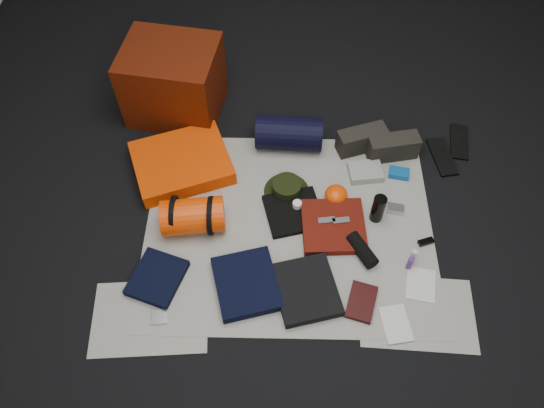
{
  "coord_description": "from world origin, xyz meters",
  "views": [
    {
      "loc": [
        -0.07,
        -1.57,
        2.53
      ],
      "look_at": [
        -0.1,
        0.09,
        0.1
      ],
      "focal_mm": 35.0,
      "sensor_mm": 36.0,
      "label": 1
    }
  ],
  "objects_px": {
    "compact_camera": "(395,209)",
    "paperback_book": "(361,302)",
    "navy_duffel": "(289,133)",
    "stuff_sack": "(193,216)",
    "red_cabinet": "(173,81)",
    "water_bottle": "(378,209)",
    "sleeping_pad": "(182,163)"
  },
  "relations": [
    {
      "from": "red_cabinet",
      "to": "compact_camera",
      "type": "distance_m",
      "value": 1.56
    },
    {
      "from": "water_bottle",
      "to": "paperback_book",
      "type": "bearing_deg",
      "value": -103.0
    },
    {
      "from": "red_cabinet",
      "to": "compact_camera",
      "type": "bearing_deg",
      "value": -21.83
    },
    {
      "from": "stuff_sack",
      "to": "water_bottle",
      "type": "relative_size",
      "value": 1.84
    },
    {
      "from": "red_cabinet",
      "to": "water_bottle",
      "type": "bearing_deg",
      "value": -25.71
    },
    {
      "from": "compact_camera",
      "to": "paperback_book",
      "type": "xyz_separation_m",
      "value": [
        -0.23,
        -0.57,
        -0.0
      ]
    },
    {
      "from": "stuff_sack",
      "to": "compact_camera",
      "type": "distance_m",
      "value": 1.14
    },
    {
      "from": "water_bottle",
      "to": "compact_camera",
      "type": "bearing_deg",
      "value": 23.58
    },
    {
      "from": "water_bottle",
      "to": "paperback_book",
      "type": "distance_m",
      "value": 0.54
    },
    {
      "from": "compact_camera",
      "to": "sleeping_pad",
      "type": "bearing_deg",
      "value": 179.39
    },
    {
      "from": "sleeping_pad",
      "to": "water_bottle",
      "type": "bearing_deg",
      "value": -16.5
    },
    {
      "from": "red_cabinet",
      "to": "compact_camera",
      "type": "xyz_separation_m",
      "value": [
        1.33,
        -0.79,
        -0.21
      ]
    },
    {
      "from": "stuff_sack",
      "to": "paperback_book",
      "type": "distance_m",
      "value": 1.01
    },
    {
      "from": "sleeping_pad",
      "to": "paperback_book",
      "type": "distance_m",
      "value": 1.33
    },
    {
      "from": "paperback_book",
      "to": "compact_camera",
      "type": "bearing_deg",
      "value": 83.96
    },
    {
      "from": "stuff_sack",
      "to": "sleeping_pad",
      "type": "bearing_deg",
      "value": 105.82
    },
    {
      "from": "red_cabinet",
      "to": "navy_duffel",
      "type": "relative_size",
      "value": 1.4
    },
    {
      "from": "red_cabinet",
      "to": "navy_duffel",
      "type": "height_order",
      "value": "red_cabinet"
    },
    {
      "from": "red_cabinet",
      "to": "stuff_sack",
      "type": "relative_size",
      "value": 1.66
    },
    {
      "from": "red_cabinet",
      "to": "water_bottle",
      "type": "xyz_separation_m",
      "value": [
        1.22,
        -0.84,
        -0.14
      ]
    },
    {
      "from": "red_cabinet",
      "to": "sleeping_pad",
      "type": "relative_size",
      "value": 1.03
    },
    {
      "from": "stuff_sack",
      "to": "water_bottle",
      "type": "bearing_deg",
      "value": 4.16
    },
    {
      "from": "sleeping_pad",
      "to": "paperback_book",
      "type": "bearing_deg",
      "value": -40.29
    },
    {
      "from": "navy_duffel",
      "to": "compact_camera",
      "type": "xyz_separation_m",
      "value": [
        0.61,
        -0.48,
        -0.09
      ]
    },
    {
      "from": "paperback_book",
      "to": "navy_duffel",
      "type": "bearing_deg",
      "value": 125.64
    },
    {
      "from": "navy_duffel",
      "to": "stuff_sack",
      "type": "bearing_deg",
      "value": -128.11
    },
    {
      "from": "navy_duffel",
      "to": "compact_camera",
      "type": "bearing_deg",
      "value": -35.9
    },
    {
      "from": "red_cabinet",
      "to": "sleeping_pad",
      "type": "distance_m",
      "value": 0.54
    },
    {
      "from": "stuff_sack",
      "to": "navy_duffel",
      "type": "xyz_separation_m",
      "value": [
        0.52,
        0.61,
        0.0
      ]
    },
    {
      "from": "water_bottle",
      "to": "red_cabinet",
      "type": "bearing_deg",
      "value": 145.34
    },
    {
      "from": "stuff_sack",
      "to": "navy_duffel",
      "type": "distance_m",
      "value": 0.8
    },
    {
      "from": "sleeping_pad",
      "to": "paperback_book",
      "type": "xyz_separation_m",
      "value": [
        1.01,
        -0.86,
        -0.04
      ]
    }
  ]
}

